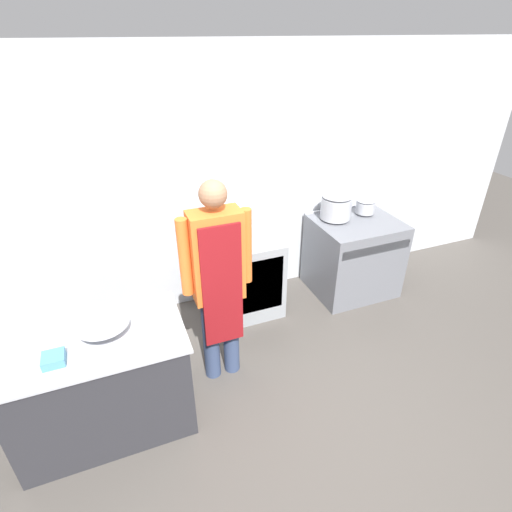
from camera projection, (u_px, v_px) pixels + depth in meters
name	position (u px, v px, depth m)	size (l,w,h in m)	color
ground_plane	(301.00, 442.00, 3.07)	(14.00, 14.00, 0.00)	#4C4742
wall_back	(213.00, 186.00, 4.12)	(8.00, 0.05, 2.70)	silver
prep_counter	(103.00, 383.00, 3.01)	(1.28, 0.75, 0.87)	#2D2D33
stove	(353.00, 256.00, 4.67)	(0.93, 0.79, 0.91)	slate
fridge_unit	(245.00, 275.00, 4.33)	(0.71, 0.66, 0.88)	#93999E
person_cook	(218.00, 276.00, 3.18)	(0.59, 0.24, 1.84)	#38476B
mixing_bowl	(103.00, 329.00, 2.83)	(0.37, 0.37, 0.09)	#B2B5BC
plastic_tub	(54.00, 359.00, 2.59)	(0.14, 0.14, 0.06)	teal
stock_pot	(336.00, 206.00, 4.41)	(0.34, 0.34, 0.29)	#B2B5BC
sauce_pot	(365.00, 206.00, 4.56)	(0.21, 0.21, 0.17)	#B2B5BC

